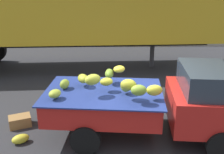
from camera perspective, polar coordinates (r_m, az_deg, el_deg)
name	(u,v)px	position (r m, az deg, el deg)	size (l,w,h in m)	color
ground	(134,130)	(6.57, 4.76, -11.42)	(220.00, 220.00, 0.00)	#28282B
curb_strip	(119,44)	(15.03, 1.50, 7.25)	(80.00, 0.80, 0.16)	gray
pickup_truck	(185,102)	(6.13, 15.56, -5.19)	(4.82, 2.18, 1.70)	#B21E19
semi_trailer	(68,6)	(10.58, -9.52, 15.05)	(12.10, 3.11, 3.95)	gold
fallen_banana_bunch_near_tailgate	(21,139)	(6.38, -19.24, -12.57)	(0.38, 0.23, 0.21)	gold
produce_crate	(20,121)	(7.05, -19.34, -9.03)	(0.52, 0.36, 0.27)	olive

